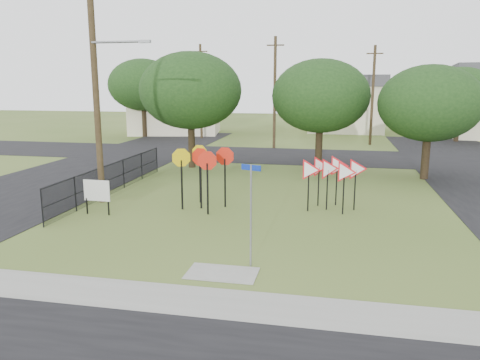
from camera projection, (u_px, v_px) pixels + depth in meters
name	position (u px, v px, depth m)	size (l,w,h in m)	color
ground	(239.00, 246.00, 15.56)	(140.00, 140.00, 0.00)	#445C22
sidewalk	(205.00, 302.00, 11.53)	(30.00, 1.60, 0.02)	gray
planting_strip	(190.00, 326.00, 10.38)	(30.00, 0.80, 0.02)	#445C22
street_left	(74.00, 175.00, 27.51)	(8.00, 50.00, 0.02)	black
street_far	(294.00, 156.00, 34.75)	(60.00, 8.00, 0.02)	black
curb_pad	(222.00, 273.00, 13.26)	(2.00, 1.20, 0.02)	gray
street_name_sign	(251.00, 209.00, 13.47)	(0.60, 0.23, 3.04)	gray
stop_sign_cluster	(203.00, 164.00, 19.86)	(2.49, 2.02, 2.65)	black
yield_sign_cluster	(332.00, 171.00, 19.73)	(2.90, 1.58, 2.28)	black
info_board	(97.00, 192.00, 19.06)	(1.16, 0.09, 1.45)	black
utility_pole_main	(97.00, 85.00, 20.24)	(3.55, 0.33, 10.00)	#42331E
far_pole_a	(275.00, 92.00, 38.05)	(1.40, 0.24, 9.00)	#42331E
far_pole_b	(373.00, 95.00, 40.37)	(1.40, 0.24, 8.50)	#42331E
far_pole_c	(201.00, 91.00, 45.38)	(1.40, 0.24, 9.00)	#42331E
fence_run	(113.00, 177.00, 22.89)	(0.05, 11.55, 1.50)	black
house_left	(176.00, 99.00, 50.20)	(10.58, 8.88, 7.20)	beige
house_mid	(346.00, 103.00, 52.51)	(8.40, 8.40, 6.20)	beige
tree_near_left	(191.00, 91.00, 29.19)	(6.40, 6.40, 7.27)	#2E2314
tree_near_mid	(321.00, 96.00, 28.64)	(6.00, 6.00, 6.80)	#2E2314
tree_near_right	(430.00, 103.00, 25.61)	(5.60, 5.60, 6.33)	#2E2314
tree_far_left	(143.00, 85.00, 46.44)	(6.80, 6.80, 7.73)	#2E2314
tree_far_right	(460.00, 92.00, 42.59)	(6.00, 6.00, 6.80)	#2E2314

